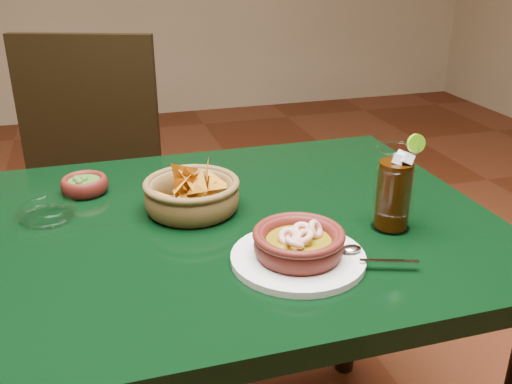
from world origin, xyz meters
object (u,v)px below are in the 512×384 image
object	(u,v)px
dining_table	(185,270)
cola_drink	(394,189)
dining_chair	(81,192)
shrimp_plate	(299,246)
chip_basket	(192,195)

from	to	relation	value
dining_table	cola_drink	world-z (taller)	cola_drink
dining_table	dining_chair	xyz separation A→B (m)	(-0.20, 0.71, -0.10)
dining_chair	shrimp_plate	bearing A→B (deg)	-68.19
dining_table	shrimp_plate	world-z (taller)	shrimp_plate
chip_basket	cola_drink	distance (m)	0.39
dining_table	cola_drink	size ratio (longest dim) A/B	6.67
chip_basket	cola_drink	size ratio (longest dim) A/B	1.23
cola_drink	chip_basket	bearing A→B (deg)	152.23
dining_table	chip_basket	world-z (taller)	chip_basket
dining_chair	shrimp_plate	size ratio (longest dim) A/B	3.42
dining_chair	dining_table	bearing A→B (deg)	-74.60
dining_chair	chip_basket	size ratio (longest dim) A/B	4.50
dining_table	dining_chair	distance (m)	0.74
dining_chair	cola_drink	world-z (taller)	dining_chair
chip_basket	dining_chair	bearing A→B (deg)	109.29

